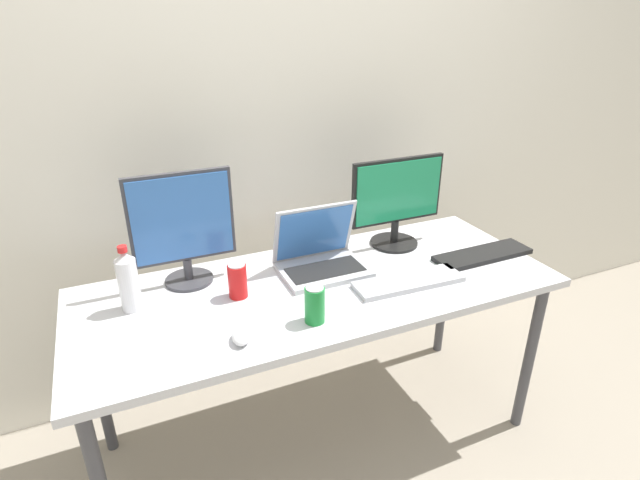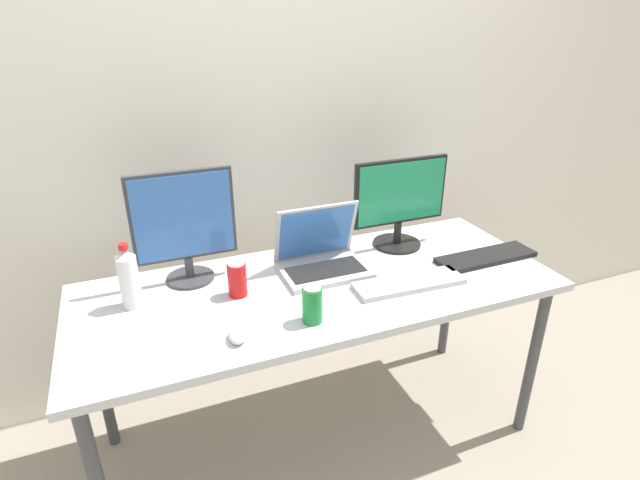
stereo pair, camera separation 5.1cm
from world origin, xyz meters
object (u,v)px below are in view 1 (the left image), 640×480
at_px(keyboard_aux, 409,282).
at_px(soda_can_near_keyboard, 238,281).
at_px(mouse_by_keyboard, 241,335).
at_px(work_desk, 320,299).
at_px(monitor_left, 183,226).
at_px(soda_can_by_laptop, 315,305).
at_px(keyboard_main, 483,255).
at_px(monitor_center, 397,200).
at_px(water_bottle, 128,281).
at_px(laptop_silver, 320,255).

xyz_separation_m(keyboard_aux, soda_can_near_keyboard, (-0.60, 0.17, 0.05)).
distance_m(mouse_by_keyboard, soda_can_near_keyboard, 0.27).
bearing_deg(work_desk, soda_can_near_keyboard, 172.37).
height_order(work_desk, monitor_left, monitor_left).
distance_m(work_desk, soda_can_by_laptop, 0.27).
relative_size(keyboard_aux, soda_can_near_keyboard, 3.30).
bearing_deg(soda_can_near_keyboard, monitor_left, 127.98).
bearing_deg(work_desk, keyboard_main, -5.16).
height_order(keyboard_aux, soda_can_near_keyboard, soda_can_near_keyboard).
distance_m(work_desk, monitor_center, 0.54).
height_order(monitor_left, monitor_center, monitor_left).
height_order(monitor_center, keyboard_aux, monitor_center).
relative_size(water_bottle, soda_can_by_laptop, 1.86).
relative_size(monitor_center, keyboard_main, 0.98).
bearing_deg(keyboard_main, monitor_left, 165.33).
relative_size(mouse_by_keyboard, water_bottle, 0.41).
bearing_deg(keyboard_main, work_desk, 174.07).
height_order(keyboard_main, water_bottle, water_bottle).
xyz_separation_m(keyboard_aux, mouse_by_keyboard, (-0.66, -0.09, 0.01)).
distance_m(soda_can_near_keyboard, soda_can_by_laptop, 0.31).
bearing_deg(water_bottle, laptop_silver, 0.59).
relative_size(laptop_silver, soda_can_near_keyboard, 2.60).
distance_m(monitor_left, soda_can_near_keyboard, 0.28).
height_order(soda_can_near_keyboard, soda_can_by_laptop, same).
bearing_deg(soda_can_near_keyboard, soda_can_by_laptop, -53.79).
relative_size(monitor_center, soda_can_by_laptop, 3.29).
bearing_deg(soda_can_near_keyboard, work_desk, -7.63).
bearing_deg(soda_can_by_laptop, water_bottle, 149.32).
bearing_deg(laptop_silver, soda_can_near_keyboard, -168.22).
xyz_separation_m(work_desk, keyboard_aux, (0.30, -0.13, 0.07)).
bearing_deg(soda_can_by_laptop, monitor_left, 126.95).
distance_m(monitor_left, keyboard_main, 1.19).
distance_m(keyboard_main, soda_can_near_keyboard, 1.00).
height_order(mouse_by_keyboard, soda_can_near_keyboard, soda_can_near_keyboard).
xyz_separation_m(keyboard_main, soda_can_near_keyboard, (-1.00, 0.10, 0.05)).
distance_m(monitor_center, soda_can_near_keyboard, 0.76).
height_order(laptop_silver, keyboard_aux, laptop_silver).
height_order(monitor_left, keyboard_main, monitor_left).
bearing_deg(keyboard_aux, keyboard_main, 12.17).
xyz_separation_m(work_desk, monitor_center, (0.43, 0.19, 0.27)).
xyz_separation_m(monitor_left, soda_can_by_laptop, (0.32, -0.43, -0.16)).
distance_m(monitor_center, soda_can_by_laptop, 0.69).
bearing_deg(laptop_silver, keyboard_main, -15.05).
bearing_deg(keyboard_aux, monitor_center, 69.69).
bearing_deg(monitor_center, work_desk, -156.33).
bearing_deg(monitor_left, water_bottle, -151.71).
distance_m(laptop_silver, water_bottle, 0.70).
bearing_deg(monitor_center, soda_can_by_laptop, -143.67).
xyz_separation_m(monitor_center, keyboard_main, (0.26, -0.25, -0.19)).
distance_m(mouse_by_keyboard, water_bottle, 0.44).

